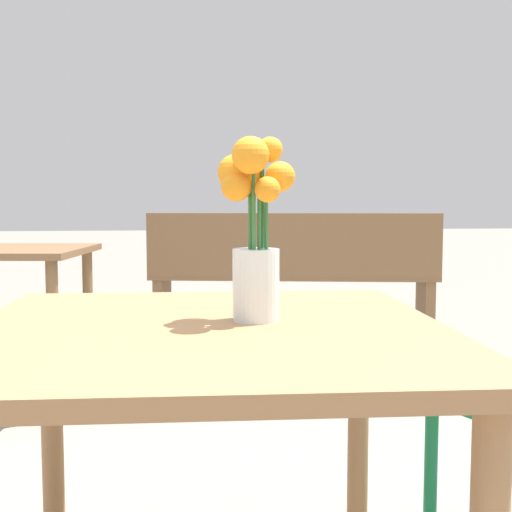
# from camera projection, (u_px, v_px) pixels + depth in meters

# --- Properties ---
(table_front) EXTENTS (0.89, 0.88, 0.70)m
(table_front) POSITION_uv_depth(u_px,v_px,m) (207.00, 379.00, 1.14)
(table_front) COLOR #9E7047
(table_front) RESTS_ON ground_plane
(flower_vase) EXTENTS (0.14, 0.14, 0.34)m
(flower_vase) POSITION_uv_depth(u_px,v_px,m) (253.00, 230.00, 1.16)
(flower_vase) COLOR silver
(flower_vase) RESTS_ON table_front
(bench_near) EXTENTS (1.85, 0.67, 0.85)m
(bench_near) POSITION_uv_depth(u_px,v_px,m) (293.00, 273.00, 4.05)
(bench_near) COLOR brown
(bench_near) RESTS_ON ground_plane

